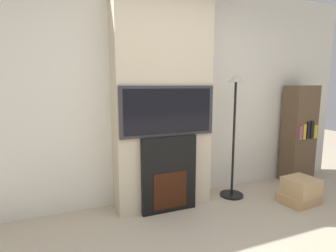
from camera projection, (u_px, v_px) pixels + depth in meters
wall_back at (156, 94)px, 3.25m from camera, size 6.00×0.06×2.70m
chimney_breast at (162, 94)px, 3.05m from camera, size 1.14×0.37×2.70m
fireplace at (168, 174)px, 3.02m from camera, size 0.65×0.15×0.89m
television at (168, 111)px, 2.91m from camera, size 1.11×0.07×0.56m
floor_lamp at (234, 124)px, 3.33m from camera, size 0.30×0.30×1.59m
box_stack at (300, 191)px, 3.25m from camera, size 0.48×0.38×0.32m
bookshelf at (299, 134)px, 3.93m from camera, size 0.43×0.32×1.45m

